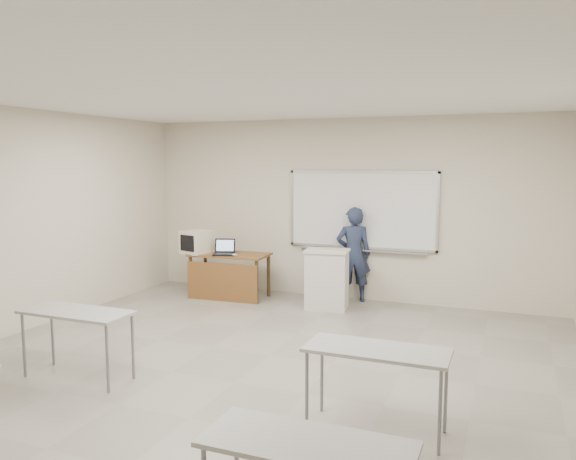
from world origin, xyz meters
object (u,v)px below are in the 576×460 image
at_px(whiteboard, 362,211).
at_px(presenter, 353,254).
at_px(laptop, 225,251).
at_px(crt_monitor, 197,242).
at_px(podium, 327,279).
at_px(keyboard, 334,251).
at_px(instructor_desk, 227,268).
at_px(mouse, 235,255).

distance_m(whiteboard, presenter, 0.72).
bearing_deg(laptop, whiteboard, 1.69).
relative_size(crt_monitor, presenter, 0.30).
height_order(whiteboard, podium, whiteboard).
bearing_deg(podium, crt_monitor, 172.77).
distance_m(podium, keyboard, 0.51).
height_order(instructor_desk, crt_monitor, crt_monitor).
bearing_deg(instructor_desk, presenter, 14.75).
xyz_separation_m(podium, presenter, (0.25, 0.63, 0.31)).
height_order(instructor_desk, keyboard, keyboard).
xyz_separation_m(instructor_desk, laptop, (-0.01, -0.01, 0.28)).
distance_m(crt_monitor, presenter, 2.64).
distance_m(podium, mouse, 1.59).
bearing_deg(presenter, mouse, 2.02).
distance_m(whiteboard, keyboard, 1.05).
bearing_deg(keyboard, laptop, 174.86).
bearing_deg(keyboard, whiteboard, 75.54).
height_order(mouse, keyboard, keyboard).
height_order(crt_monitor, mouse, crt_monitor).
bearing_deg(mouse, laptop, 139.74).
xyz_separation_m(keyboard, presenter, (0.10, 0.75, -0.16)).
relative_size(whiteboard, keyboard, 5.45).
distance_m(laptop, mouse, 0.23).
height_order(instructor_desk, mouse, mouse).
height_order(podium, laptop, laptop).
height_order(whiteboard, mouse, whiteboard).
bearing_deg(mouse, keyboard, -21.29).
distance_m(crt_monitor, keyboard, 2.46).
bearing_deg(laptop, instructor_desk, 23.79).
bearing_deg(mouse, presenter, 1.49).
bearing_deg(keyboard, instructor_desk, 174.44).
distance_m(crt_monitor, laptop, 0.55).
xyz_separation_m(crt_monitor, presenter, (2.56, 0.66, -0.16)).
height_order(podium, presenter, presenter).
height_order(whiteboard, crt_monitor, whiteboard).
relative_size(whiteboard, presenter, 1.59).
relative_size(whiteboard, podium, 2.66).
distance_m(instructor_desk, presenter, 2.12).
bearing_deg(mouse, crt_monitor, 153.65).
bearing_deg(podium, keyboard, -46.51).
relative_size(instructor_desk, podium, 1.42).
height_order(whiteboard, instructor_desk, whiteboard).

